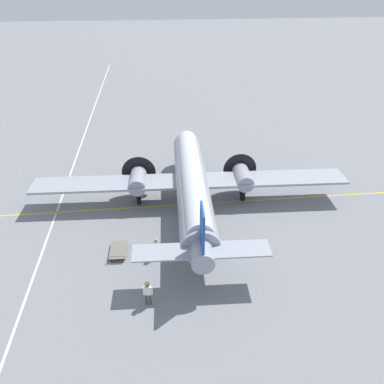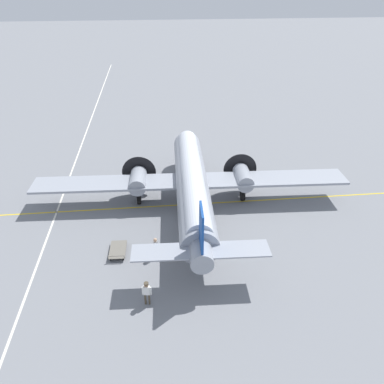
# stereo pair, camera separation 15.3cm
# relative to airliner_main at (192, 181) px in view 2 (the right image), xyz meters

# --- Properties ---
(ground_plane) EXTENTS (300.00, 300.00, 0.00)m
(ground_plane) POSITION_rel_airliner_main_xyz_m (-0.02, -0.42, -2.55)
(ground_plane) COLOR slate
(apron_line_eastwest) EXTENTS (120.00, 0.16, 0.01)m
(apron_line_eastwest) POSITION_rel_airliner_main_xyz_m (-0.02, 0.36, -2.55)
(apron_line_eastwest) COLOR gold
(apron_line_eastwest) RESTS_ON ground_plane
(apron_line_northsouth) EXTENTS (0.16, 120.00, 0.01)m
(apron_line_northsouth) POSITION_rel_airliner_main_xyz_m (-11.49, -0.42, -2.55)
(apron_line_northsouth) COLOR silver
(apron_line_northsouth) RESTS_ON ground_plane
(airliner_main) EXTENTS (26.95, 19.75, 5.88)m
(airliner_main) POSITION_rel_airliner_main_xyz_m (0.00, 0.00, 0.00)
(airliner_main) COLOR #9399A3
(airliner_main) RESTS_ON ground_plane
(crew_foreground) EXTENTS (0.58, 0.32, 1.73)m
(crew_foreground) POSITION_rel_airliner_main_xyz_m (-3.86, -10.72, -1.46)
(crew_foreground) COLOR #473D2D
(crew_foreground) RESTS_ON ground_plane
(passenger_boarding) EXTENTS (0.33, 0.53, 1.67)m
(passenger_boarding) POSITION_rel_airliner_main_xyz_m (-3.24, -6.39, -1.53)
(passenger_boarding) COLOR #2D2D33
(passenger_boarding) RESTS_ON ground_plane
(suitcase_near_door) EXTENTS (0.44, 0.13, 0.56)m
(suitcase_near_door) POSITION_rel_airliner_main_xyz_m (-2.04, -6.55, -2.29)
(suitcase_near_door) COLOR maroon
(suitcase_near_door) RESTS_ON ground_plane
(suitcase_upright_spare) EXTENTS (0.48, 0.16, 0.54)m
(suitcase_upright_spare) POSITION_rel_airliner_main_xyz_m (-4.58, -6.36, -2.30)
(suitcase_upright_spare) COLOR maroon
(suitcase_upright_spare) RESTS_ON ground_plane
(baggage_cart) EXTENTS (1.26, 2.12, 0.56)m
(baggage_cart) POSITION_rel_airliner_main_xyz_m (-5.97, -5.64, -2.27)
(baggage_cart) COLOR #6B665B
(baggage_cart) RESTS_ON ground_plane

